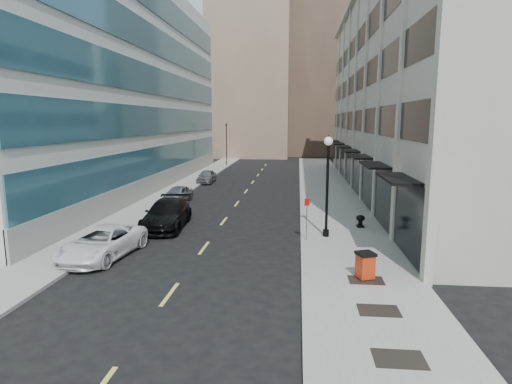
% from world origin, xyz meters
% --- Properties ---
extents(ground, '(160.00, 160.00, 0.00)m').
position_xyz_m(ground, '(0.00, 0.00, 0.00)').
color(ground, black).
rests_on(ground, ground).
extents(sidewalk_right, '(5.00, 80.00, 0.15)m').
position_xyz_m(sidewalk_right, '(7.50, 20.00, 0.07)').
color(sidewalk_right, gray).
rests_on(sidewalk_right, ground).
extents(sidewalk_left, '(3.00, 80.00, 0.15)m').
position_xyz_m(sidewalk_left, '(-6.50, 20.00, 0.07)').
color(sidewalk_left, gray).
rests_on(sidewalk_left, ground).
extents(building_right, '(15.30, 46.50, 18.25)m').
position_xyz_m(building_right, '(16.94, 26.99, 8.99)').
color(building_right, '#BBB39E').
rests_on(building_right, ground).
extents(building_left, '(16.14, 46.00, 20.00)m').
position_xyz_m(building_left, '(-15.95, 27.00, 9.99)').
color(building_left, silver).
rests_on(building_left, ground).
extents(skyline_tan_near, '(14.00, 18.00, 28.00)m').
position_xyz_m(skyline_tan_near, '(-4.00, 68.00, 14.00)').
color(skyline_tan_near, '#8F755E').
rests_on(skyline_tan_near, ground).
extents(skyline_brown, '(12.00, 16.00, 34.00)m').
position_xyz_m(skyline_brown, '(8.00, 72.00, 17.00)').
color(skyline_brown, brown).
rests_on(skyline_brown, ground).
extents(skyline_tan_far, '(12.00, 14.00, 22.00)m').
position_xyz_m(skyline_tan_far, '(-14.00, 78.00, 11.00)').
color(skyline_tan_far, '#8F755E').
rests_on(skyline_tan_far, ground).
extents(skyline_stone, '(10.00, 14.00, 20.00)m').
position_xyz_m(skyline_stone, '(18.00, 66.00, 10.00)').
color(skyline_stone, '#BBB39E').
rests_on(skyline_stone, ground).
extents(grate_near, '(1.40, 1.00, 0.01)m').
position_xyz_m(grate_near, '(7.60, -2.00, 0.15)').
color(grate_near, black).
rests_on(grate_near, sidewalk_right).
extents(grate_mid, '(1.40, 1.00, 0.01)m').
position_xyz_m(grate_mid, '(7.60, 1.00, 0.15)').
color(grate_mid, black).
rests_on(grate_mid, sidewalk_right).
extents(grate_far, '(1.40, 1.00, 0.01)m').
position_xyz_m(grate_far, '(7.60, 3.80, 0.15)').
color(grate_far, black).
rests_on(grate_far, sidewalk_right).
extents(road_centerline, '(0.15, 68.20, 0.01)m').
position_xyz_m(road_centerline, '(0.00, 17.00, 0.01)').
color(road_centerline, '#D8CC4C').
rests_on(road_centerline, ground).
extents(traffic_signal, '(0.66, 0.66, 6.98)m').
position_xyz_m(traffic_signal, '(-5.50, 48.00, 5.72)').
color(traffic_signal, black).
rests_on(traffic_signal, ground).
extents(car_white_van, '(3.07, 5.55, 1.47)m').
position_xyz_m(car_white_van, '(-4.52, 6.00, 0.73)').
color(car_white_van, white).
rests_on(car_white_van, ground).
extents(car_black_pickup, '(2.74, 5.93, 1.68)m').
position_xyz_m(car_black_pickup, '(-3.20, 12.01, 0.84)').
color(car_black_pickup, black).
rests_on(car_black_pickup, ground).
extents(car_silver_sedan, '(1.91, 4.04, 1.34)m').
position_xyz_m(car_silver_sedan, '(-4.80, 19.98, 0.67)').
color(car_silver_sedan, gray).
rests_on(car_silver_sedan, ground).
extents(car_grey_sedan, '(1.65, 4.03, 1.37)m').
position_xyz_m(car_grey_sedan, '(-4.80, 31.01, 0.68)').
color(car_grey_sedan, slate).
rests_on(car_grey_sedan, ground).
extents(trash_bin, '(0.88, 0.88, 1.11)m').
position_xyz_m(trash_bin, '(7.58, 4.01, 0.75)').
color(trash_bin, '#B92B0C').
rests_on(trash_bin, sidewalk_right).
extents(lamppost, '(0.47, 0.47, 5.64)m').
position_xyz_m(lamppost, '(6.40, 10.37, 3.46)').
color(lamppost, black).
rests_on(lamppost, sidewalk_right).
extents(sign_post, '(0.27, 0.13, 2.43)m').
position_xyz_m(sign_post, '(5.30, 9.52, 1.71)').
color(sign_post, slate).
rests_on(sign_post, sidewalk_right).
extents(urn_planter, '(0.54, 0.54, 0.75)m').
position_xyz_m(urn_planter, '(8.60, 12.68, 0.60)').
color(urn_planter, black).
rests_on(urn_planter, sidewalk_right).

